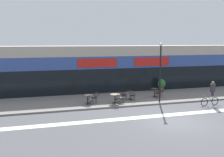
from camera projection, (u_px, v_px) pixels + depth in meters
The scene contains 19 objects.
ground_plane at pixel (176, 122), 16.98m from camera, with size 120.00×120.00×0.00m, color #4C4C51.
sidewalk_slab at pixel (135, 98), 23.86m from camera, with size 40.00×5.50×0.12m, color slate.
storefront_facade at pixel (119, 68), 28.01m from camera, with size 40.00×4.06×4.72m.
bike_lane_stripe at pixel (164, 115), 18.45m from camera, with size 36.00×0.70×0.01m, color silver.
bistro_table_0 at pixel (88, 97), 21.44m from camera, with size 0.71×0.71×0.74m.
bistro_table_1 at pixel (115, 97), 21.49m from camera, with size 0.79×0.79×0.76m.
bistro_table_2 at pixel (130, 94), 22.98m from camera, with size 0.68×0.68×0.70m.
bistro_table_3 at pixel (155, 91), 24.02m from camera, with size 0.66×0.66×0.78m.
cafe_chair_0_near at pixel (89, 99), 20.85m from camera, with size 0.41×0.58×0.90m.
cafe_chair_0_side at pixel (95, 97), 21.62m from camera, with size 0.59×0.43×0.90m.
cafe_chair_1_near at pixel (117, 99), 20.90m from camera, with size 0.43×0.59×0.90m.
cafe_chair_1_side at pixel (122, 97), 21.68m from camera, with size 0.60×0.45×0.90m.
cafe_chair_2_near at pixel (133, 95), 22.38m from camera, with size 0.45×0.60×0.90m.
cafe_chair_2_side at pixel (124, 94), 22.81m from camera, with size 0.59×0.43×0.90m.
cafe_chair_3_near at pixel (158, 92), 23.43m from camera, with size 0.43×0.59×0.90m.
cafe_chair_3_side at pixel (161, 91), 24.20m from camera, with size 0.58×0.40×0.90m.
planter_pot at pixel (162, 85), 26.62m from camera, with size 0.78×0.78×1.25m.
lamp_post at pixel (160, 68), 21.53m from camera, with size 0.26×0.26×4.93m.
cyclist_0 at pixel (212, 92), 21.11m from camera, with size 1.71×0.49×2.00m.
Camera 1 is at (-8.56, -14.60, 5.16)m, focal length 42.00 mm.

